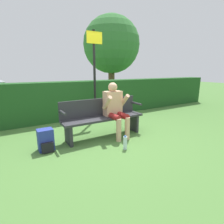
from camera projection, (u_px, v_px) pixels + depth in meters
ground_plane at (104, 136)px, 3.99m from camera, size 40.00×40.00×0.00m
hedge_back at (75, 100)px, 5.46m from camera, size 12.00×0.57×1.14m
park_bench at (103, 117)px, 3.94m from camera, size 1.87×0.42×0.85m
person_seated at (115, 107)px, 3.91m from camera, size 0.54×0.60×1.21m
backpack at (46, 140)px, 3.27m from camera, size 0.28×0.28×0.41m
water_bottle at (125, 143)px, 3.33m from camera, size 0.08×0.08×0.27m
signpost at (95, 69)px, 4.96m from camera, size 0.46×0.09×2.55m
tree at (111, 45)px, 8.72m from camera, size 2.80×2.80×4.11m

